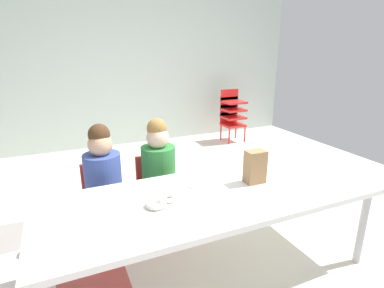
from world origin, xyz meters
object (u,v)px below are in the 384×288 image
craft_table (214,200)px  seated_child_middle_seat (158,166)px  paper_bag_brown (255,167)px  donut_powdered_loose (156,204)px  donut_powdered_on_plate (169,198)px  seated_child_near_camera (103,174)px  paper_plate_near_edge (169,201)px  kid_chair_red_stack (232,112)px  paper_plate_center_table (200,184)px

craft_table → seated_child_middle_seat: seated_child_middle_seat is taller
seated_child_middle_seat → paper_bag_brown: size_ratio=4.17×
paper_bag_brown → donut_powdered_loose: size_ratio=1.81×
paper_bag_brown → donut_powdered_loose: bearing=-176.0°
paper_bag_brown → donut_powdered_on_plate: paper_bag_brown is taller
paper_bag_brown → donut_powdered_on_plate: size_ratio=2.16×
seated_child_near_camera → paper_bag_brown: seated_child_near_camera is taller
paper_bag_brown → paper_plate_near_edge: size_ratio=1.22×
seated_child_middle_seat → donut_powdered_loose: seated_child_middle_seat is taller
seated_child_middle_seat → paper_plate_near_edge: size_ratio=5.10×
seated_child_middle_seat → kid_chair_red_stack: bearing=46.6°
paper_bag_brown → donut_powdered_loose: paper_bag_brown is taller
seated_child_near_camera → paper_bag_brown: size_ratio=4.17×
craft_table → paper_plate_near_edge: 0.29m
craft_table → seated_child_middle_seat: 0.64m
paper_plate_center_table → donut_powdered_on_plate: (-0.27, -0.14, 0.02)m
craft_table → paper_plate_near_edge: paper_plate_near_edge is taller
seated_child_near_camera → paper_plate_center_table: size_ratio=5.10×
seated_child_middle_seat → paper_bag_brown: seated_child_middle_seat is taller
craft_table → donut_powdered_on_plate: bearing=177.2°
kid_chair_red_stack → paper_plate_near_edge: bearing=-127.7°
seated_child_near_camera → donut_powdered_loose: (0.20, -0.63, 0.03)m
paper_bag_brown → kid_chair_red_stack: bearing=61.7°
donut_powdered_on_plate → donut_powdered_loose: same height
seated_child_middle_seat → donut_powdered_loose: bearing=-109.0°
donut_powdered_loose → paper_bag_brown: bearing=4.0°
seated_child_middle_seat → paper_plate_center_table: bearing=-73.5°
seated_child_near_camera → donut_powdered_on_plate: size_ratio=9.02×
seated_child_middle_seat → donut_powdered_on_plate: bearing=-102.3°
paper_bag_brown → craft_table: bearing=-173.6°
paper_plate_center_table → paper_plate_near_edge: bearing=-152.8°
paper_plate_center_table → donut_powdered_loose: size_ratio=1.48×
paper_plate_center_table → seated_child_middle_seat: bearing=106.5°
paper_plate_near_edge → donut_powdered_loose: 0.09m
donut_powdered_loose → donut_powdered_on_plate: bearing=17.5°
seated_child_near_camera → craft_table: bearing=-47.1°
seated_child_near_camera → paper_plate_center_table: seated_child_near_camera is taller
paper_plate_center_table → donut_powdered_on_plate: 0.30m
seated_child_near_camera → donut_powdered_loose: size_ratio=7.53×
craft_table → paper_bag_brown: bearing=6.4°
paper_bag_brown → paper_plate_center_table: (-0.34, 0.12, -0.11)m
seated_child_middle_seat → kid_chair_red_stack: seated_child_middle_seat is taller
seated_child_near_camera → seated_child_middle_seat: bearing=0.0°
paper_bag_brown → seated_child_middle_seat: bearing=129.5°
craft_table → paper_plate_near_edge: bearing=177.2°
craft_table → seated_child_near_camera: 0.84m
paper_bag_brown → donut_powdered_loose: (-0.69, -0.05, -0.09)m
craft_table → paper_bag_brown: paper_bag_brown is taller
kid_chair_red_stack → paper_plate_near_edge: kid_chair_red_stack is taller
paper_plate_near_edge → craft_table: bearing=-2.8°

